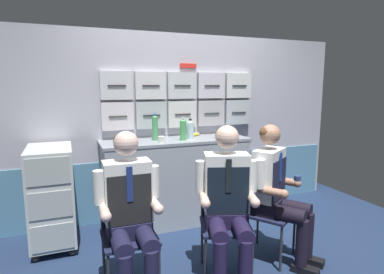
# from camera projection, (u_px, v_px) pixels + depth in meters

# --- Properties ---
(ground) EXTENTS (4.80, 4.80, 0.04)m
(ground) POSITION_uv_depth(u_px,v_px,m) (238.00, 267.00, 2.81)
(ground) COLOR #1C2C4A
(galley_bulkhead) EXTENTS (4.20, 0.14, 2.15)m
(galley_bulkhead) POSITION_uv_depth(u_px,v_px,m) (183.00, 126.00, 3.89)
(galley_bulkhead) COLOR #B3B1BF
(galley_bulkhead) RESTS_ON ground
(galley_counter) EXTENTS (1.65, 0.53, 0.96)m
(galley_counter) POSITION_uv_depth(u_px,v_px,m) (176.00, 181.00, 3.66)
(galley_counter) COLOR #979FA7
(galley_counter) RESTS_ON ground
(service_trolley) EXTENTS (0.40, 0.65, 0.98)m
(service_trolley) POSITION_uv_depth(u_px,v_px,m) (52.00, 194.00, 3.08)
(service_trolley) COLOR black
(service_trolley) RESTS_ON ground
(folding_chair_left) EXTENTS (0.40, 0.41, 0.83)m
(folding_chair_left) POSITION_uv_depth(u_px,v_px,m) (127.00, 221.00, 2.50)
(folding_chair_left) COLOR #2D2D33
(folding_chair_left) RESTS_ON ground
(crew_member_left) EXTENTS (0.49, 0.59, 1.23)m
(crew_member_left) POSITION_uv_depth(u_px,v_px,m) (130.00, 209.00, 2.32)
(crew_member_left) COLOR black
(crew_member_left) RESTS_ON ground
(folding_chair_right) EXTENTS (0.51, 0.51, 0.83)m
(folding_chair_right) POSITION_uv_depth(u_px,v_px,m) (224.00, 211.00, 2.69)
(folding_chair_right) COLOR #2D2D33
(folding_chair_right) RESTS_ON ground
(crew_member_right) EXTENTS (0.53, 0.67, 1.24)m
(crew_member_right) POSITION_uv_depth(u_px,v_px,m) (228.00, 198.00, 2.51)
(crew_member_right) COLOR black
(crew_member_right) RESTS_ON ground
(folding_chair_near_trolley) EXTENTS (0.56, 0.56, 0.83)m
(folding_chair_near_trolley) POSITION_uv_depth(u_px,v_px,m) (259.00, 201.00, 2.93)
(folding_chair_near_trolley) COLOR #2D2D33
(folding_chair_near_trolley) RESTS_ON ground
(crew_member_near_trolley) EXTENTS (0.59, 0.65, 1.22)m
(crew_member_near_trolley) POSITION_uv_depth(u_px,v_px,m) (277.00, 188.00, 2.81)
(crew_member_near_trolley) COLOR black
(crew_member_near_trolley) RESTS_ON ground
(water_bottle_tall) EXTENTS (0.08, 0.08, 0.23)m
(water_bottle_tall) POSITION_uv_depth(u_px,v_px,m) (190.00, 129.00, 3.60)
(water_bottle_tall) COLOR silver
(water_bottle_tall) RESTS_ON galley_counter
(water_bottle_blue_cap) EXTENTS (0.07, 0.07, 0.25)m
(water_bottle_blue_cap) POSITION_uv_depth(u_px,v_px,m) (183.00, 129.00, 3.51)
(water_bottle_blue_cap) COLOR #4DA05C
(water_bottle_blue_cap) RESTS_ON galley_counter
(water_bottle_short) EXTENTS (0.07, 0.07, 0.30)m
(water_bottle_short) POSITION_uv_depth(u_px,v_px,m) (155.00, 127.00, 3.50)
(water_bottle_short) COLOR #48965A
(water_bottle_short) RESTS_ON galley_counter
(paper_cup_tan) EXTENTS (0.07, 0.07, 0.06)m
(paper_cup_tan) POSITION_uv_depth(u_px,v_px,m) (123.00, 140.00, 3.36)
(paper_cup_tan) COLOR silver
(paper_cup_tan) RESTS_ON galley_counter
(coffee_cup_spare) EXTENTS (0.07, 0.07, 0.07)m
(coffee_cup_spare) POSITION_uv_depth(u_px,v_px,m) (161.00, 140.00, 3.33)
(coffee_cup_spare) COLOR white
(coffee_cup_spare) RESTS_ON galley_counter
(paper_cup_blue) EXTENTS (0.06, 0.06, 0.09)m
(paper_cup_blue) POSITION_uv_depth(u_px,v_px,m) (125.00, 140.00, 3.23)
(paper_cup_blue) COLOR white
(paper_cup_blue) RESTS_ON galley_counter
(snack_banana) EXTENTS (0.17, 0.10, 0.04)m
(snack_banana) POSITION_uv_depth(u_px,v_px,m) (195.00, 135.00, 3.80)
(snack_banana) COLOR yellow
(snack_banana) RESTS_ON galley_counter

